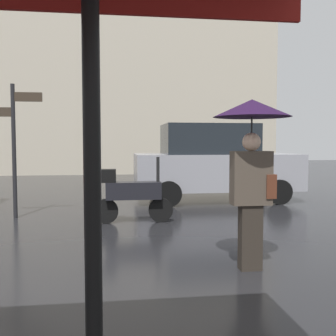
{
  "coord_description": "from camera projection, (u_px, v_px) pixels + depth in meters",
  "views": [
    {
      "loc": [
        0.27,
        -2.44,
        1.49
      ],
      "look_at": [
        1.19,
        4.4,
        1.05
      ],
      "focal_mm": 41.93,
      "sensor_mm": 36.0,
      "label": 1
    }
  ],
  "objects": [
    {
      "name": "pedestrian_with_umbrella",
      "position": [
        252.0,
        142.0,
        4.54
      ],
      "size": [
        0.9,
        0.9,
        2.0
      ],
      "rotation": [
        0.0,
        0.0,
        1.91
      ],
      "color": "#2A241E",
      "rests_on": "ground"
    },
    {
      "name": "parked_scooter",
      "position": [
        131.0,
        193.0,
        7.31
      ],
      "size": [
        1.48,
        0.32,
        1.23
      ],
      "rotation": [
        0.0,
        0.0,
        0.19
      ],
      "color": "black",
      "rests_on": "ground"
    },
    {
      "name": "parked_car_left",
      "position": [
        214.0,
        163.0,
        10.19
      ],
      "size": [
        4.19,
        1.97,
        1.98
      ],
      "rotation": [
        0.0,
        0.0,
        -0.08
      ],
      "color": "gray",
      "rests_on": "ground"
    },
    {
      "name": "street_signpost",
      "position": [
        14.0,
        137.0,
        7.73
      ],
      "size": [
        1.08,
        0.08,
        2.65
      ],
      "color": "black",
      "rests_on": "ground"
    },
    {
      "name": "building_block",
      "position": [
        109.0,
        21.0,
        19.09
      ],
      "size": [
        16.45,
        2.02,
        14.91
      ],
      "primitive_type": "cube",
      "color": "#B2A893",
      "rests_on": "ground"
    }
  ]
}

